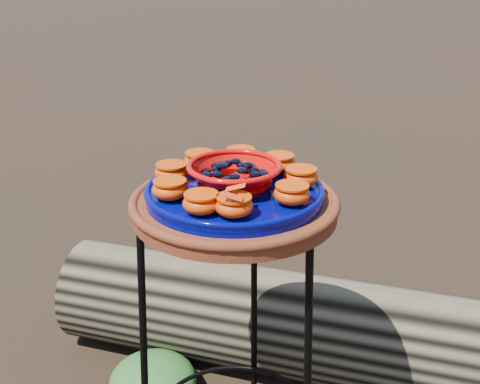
% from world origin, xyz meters
% --- Properties ---
extents(plant_stand, '(0.44, 0.44, 0.70)m').
position_xyz_m(plant_stand, '(0.00, 0.00, 0.35)').
color(plant_stand, black).
rests_on(plant_stand, ground).
extents(terracotta_saucer, '(0.42, 0.42, 0.03)m').
position_xyz_m(terracotta_saucer, '(0.00, 0.00, 0.72)').
color(terracotta_saucer, '#42170F').
rests_on(terracotta_saucer, plant_stand).
extents(cobalt_plate, '(0.36, 0.36, 0.02)m').
position_xyz_m(cobalt_plate, '(0.00, 0.00, 0.75)').
color(cobalt_plate, '#010145').
rests_on(cobalt_plate, terracotta_saucer).
extents(red_bowl, '(0.18, 0.18, 0.05)m').
position_xyz_m(red_bowl, '(0.00, 0.00, 0.78)').
color(red_bowl, '#C20704').
rests_on(red_bowl, cobalt_plate).
extents(glass_gems, '(0.14, 0.14, 0.02)m').
position_xyz_m(glass_gems, '(0.00, 0.00, 0.82)').
color(glass_gems, black).
rests_on(glass_gems, red_bowl).
extents(orange_half_0, '(0.07, 0.07, 0.04)m').
position_xyz_m(orange_half_0, '(0.03, -0.13, 0.78)').
color(orange_half_0, '#C03605').
rests_on(orange_half_0, cobalt_plate).
extents(orange_half_1, '(0.07, 0.07, 0.04)m').
position_xyz_m(orange_half_1, '(0.13, -0.05, 0.78)').
color(orange_half_1, '#C03605').
rests_on(orange_half_1, cobalt_plate).
extents(orange_half_2, '(0.07, 0.07, 0.04)m').
position_xyz_m(orange_half_2, '(0.13, 0.04, 0.78)').
color(orange_half_2, '#C03605').
rests_on(orange_half_2, cobalt_plate).
extents(orange_half_3, '(0.07, 0.07, 0.04)m').
position_xyz_m(orange_half_3, '(0.07, 0.11, 0.78)').
color(orange_half_3, '#C03605').
rests_on(orange_half_3, cobalt_plate).
extents(orange_half_4, '(0.07, 0.07, 0.04)m').
position_xyz_m(orange_half_4, '(-0.02, 0.13, 0.78)').
color(orange_half_4, '#C03605').
rests_on(orange_half_4, cobalt_plate).
extents(orange_half_5, '(0.07, 0.07, 0.04)m').
position_xyz_m(orange_half_5, '(-0.10, 0.09, 0.78)').
color(orange_half_5, '#C03605').
rests_on(orange_half_5, cobalt_plate).
extents(orange_half_6, '(0.07, 0.07, 0.04)m').
position_xyz_m(orange_half_6, '(-0.14, 0.01, 0.78)').
color(orange_half_6, '#C03605').
rests_on(orange_half_6, cobalt_plate).
extents(orange_half_7, '(0.07, 0.07, 0.04)m').
position_xyz_m(orange_half_7, '(-0.11, -0.08, 0.78)').
color(orange_half_7, '#C03605').
rests_on(orange_half_7, cobalt_plate).
extents(orange_half_8, '(0.07, 0.07, 0.04)m').
position_xyz_m(orange_half_8, '(-0.03, -0.13, 0.78)').
color(orange_half_8, '#C03605').
rests_on(orange_half_8, cobalt_plate).
extents(butterfly, '(0.08, 0.06, 0.01)m').
position_xyz_m(butterfly, '(0.03, -0.13, 0.80)').
color(butterfly, red).
rests_on(butterfly, orange_half_0).
extents(driftwood_log, '(1.73, 0.56, 0.32)m').
position_xyz_m(driftwood_log, '(0.21, 0.41, 0.16)').
color(driftwood_log, black).
rests_on(driftwood_log, ground).
extents(foliage_left, '(0.25, 0.25, 0.13)m').
position_xyz_m(foliage_left, '(-0.29, 0.19, 0.06)').
color(foliage_left, '#1A4D1F').
rests_on(foliage_left, ground).
extents(foliage_back, '(0.31, 0.31, 0.15)m').
position_xyz_m(foliage_back, '(-0.15, 0.57, 0.08)').
color(foliage_back, '#1A4D1F').
rests_on(foliage_back, ground).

